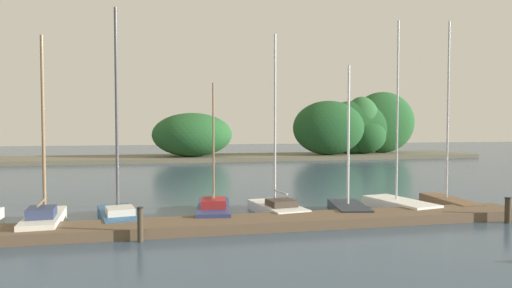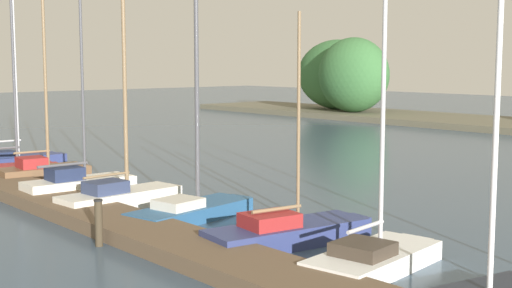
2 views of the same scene
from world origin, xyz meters
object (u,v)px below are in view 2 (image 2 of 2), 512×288
at_px(sailboat_2, 45,170).
at_px(sailboat_7, 376,254).
at_px(sailboat_4, 122,194).
at_px(sailboat_6, 291,231).
at_px(sailboat_3, 81,184).
at_px(sailboat_5, 194,204).
at_px(sailboat_0, 15,158).
at_px(mooring_piling_1, 99,223).
at_px(sailboat_1, 15,163).

distance_m(sailboat_2, sailboat_7, 14.26).
xyz_separation_m(sailboat_4, sailboat_6, (6.04, 0.94, -0.10)).
xyz_separation_m(sailboat_4, sailboat_7, (8.59, 0.87, -0.08)).
distance_m(sailboat_3, sailboat_6, 8.39).
distance_m(sailboat_5, sailboat_6, 3.62).
height_order(sailboat_5, sailboat_7, sailboat_5).
bearing_deg(sailboat_4, sailboat_5, -76.70).
bearing_deg(sailboat_7, sailboat_2, 84.03).
relative_size(sailboat_4, sailboat_7, 0.92).
distance_m(sailboat_0, sailboat_3, 8.09).
relative_size(sailboat_0, sailboat_5, 1.04).
relative_size(sailboat_3, mooring_piling_1, 5.94).
bearing_deg(sailboat_2, sailboat_4, -86.94).
bearing_deg(sailboat_6, mooring_piling_1, 149.37).
relative_size(sailboat_2, mooring_piling_1, 6.72).
xyz_separation_m(sailboat_7, mooring_piling_1, (-5.27, -3.38, 0.22)).
height_order(sailboat_4, sailboat_5, sailboat_5).
bearing_deg(sailboat_1, sailboat_6, -76.83).
bearing_deg(sailboat_4, mooring_piling_1, -131.45).
distance_m(sailboat_2, mooring_piling_1, 9.36).
distance_m(sailboat_1, mooring_piling_1, 11.57).
xyz_separation_m(sailboat_6, mooring_piling_1, (-2.71, -3.45, 0.23)).
bearing_deg(sailboat_7, sailboat_4, 87.04).
bearing_deg(sailboat_2, sailboat_7, -82.34).
bearing_deg(sailboat_6, sailboat_2, 101.30).
relative_size(sailboat_4, sailboat_5, 0.84).
xyz_separation_m(sailboat_1, sailboat_7, (16.55, 0.82, -0.10)).
height_order(sailboat_1, sailboat_2, sailboat_1).
height_order(sailboat_0, sailboat_3, sailboat_0).
bearing_deg(sailboat_3, sailboat_2, 86.16).
relative_size(sailboat_0, sailboat_1, 1.00).
bearing_deg(sailboat_1, sailboat_4, -80.80).
relative_size(sailboat_3, sailboat_7, 0.88).
bearing_deg(sailboat_7, sailboat_6, 79.76).
height_order(sailboat_3, sailboat_5, sailboat_5).
bearing_deg(mooring_piling_1, sailboat_7, 32.65).
height_order(sailboat_0, sailboat_2, sailboat_0).
distance_m(sailboat_5, mooring_piling_1, 3.40).
xyz_separation_m(sailboat_5, mooring_piling_1, (0.90, -3.28, 0.14)).
bearing_deg(sailboat_7, sailboat_1, 84.11).
bearing_deg(sailboat_3, sailboat_5, -77.23).
bearing_deg(sailboat_4, sailboat_7, -88.60).
bearing_deg(sailboat_1, sailboat_0, 78.02).
bearing_deg(sailboat_2, sailboat_3, -90.68).
bearing_deg(sailboat_1, sailboat_7, -77.62).
relative_size(sailboat_2, sailboat_5, 0.91).
relative_size(sailboat_2, sailboat_3, 1.13).
xyz_separation_m(sailboat_1, sailboat_5, (10.38, 0.73, -0.03)).
bearing_deg(sailboat_3, sailboat_7, -82.93).
bearing_deg(sailboat_4, sailboat_2, 83.80).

